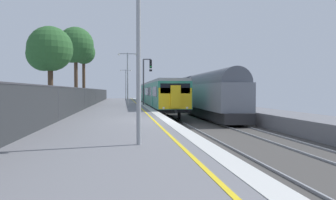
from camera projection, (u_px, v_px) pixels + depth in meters
The scene contains 11 objects.
ground at pixel (206, 130), 18.16m from camera, with size 17.40×110.00×1.21m.
commuter_train_at_platform at pixel (152, 93), 45.93m from camera, with size 2.83×41.93×3.81m.
freight_train_adjacent_track at pixel (194, 93), 36.73m from camera, with size 2.60×29.17×4.35m.
signal_gantry at pixel (146, 76), 37.57m from camera, with size 1.10×0.24×5.41m.
platform_lamp_near at pixel (139, 43), 9.50m from camera, with size 2.00×0.20×5.09m.
platform_lamp_mid at pixel (128, 75), 33.33m from camera, with size 2.00×0.20×5.60m.
platform_lamp_far at pixel (126, 82), 57.16m from camera, with size 2.00×0.20×5.45m.
platform_back_fence at pixel (58, 103), 17.00m from camera, with size 0.07×99.00×1.88m.
background_tree_left at pixel (48, 51), 20.71m from camera, with size 2.92×2.92×5.82m.
background_tree_centre at pixel (74, 46), 36.11m from camera, with size 4.03×4.03×8.87m.
background_tree_right at pixel (84, 54), 40.75m from camera, with size 2.93×2.93×8.00m.
Camera 1 is at (-2.01, -17.63, 1.60)m, focal length 34.19 mm.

